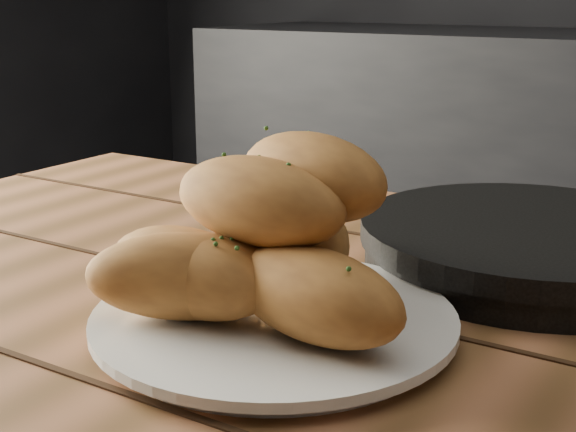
# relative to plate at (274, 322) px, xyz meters

# --- Properties ---
(plate) EXTENTS (0.28, 0.28, 0.02)m
(plate) POSITION_rel_plate_xyz_m (0.00, 0.00, 0.00)
(plate) COLOR white
(plate) RESTS_ON table
(bread_rolls) EXTENTS (0.27, 0.25, 0.14)m
(bread_rolls) POSITION_rel_plate_xyz_m (-0.01, -0.00, 0.06)
(bread_rolls) COLOR #B87433
(bread_rolls) RESTS_ON plate
(skillet) EXTENTS (0.46, 0.32, 0.05)m
(skillet) POSITION_rel_plate_xyz_m (0.13, 0.26, 0.01)
(skillet) COLOR black
(skillet) RESTS_ON table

